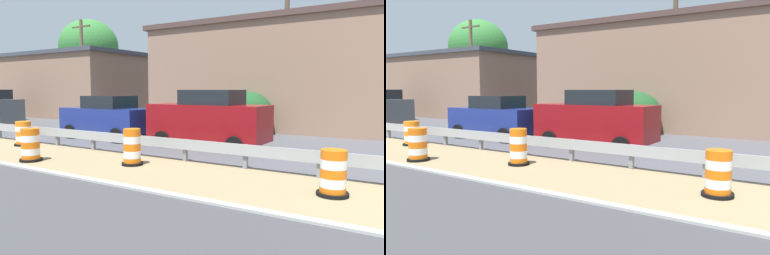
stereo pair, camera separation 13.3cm
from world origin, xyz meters
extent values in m
cube|color=slate|center=(2.01, 4.51, 0.35)|extent=(0.12, 0.12, 0.70)
cube|color=slate|center=(2.01, 6.56, 0.35)|extent=(0.12, 0.12, 0.70)
cube|color=slate|center=(2.01, 8.60, 0.35)|extent=(0.12, 0.12, 0.70)
cube|color=slate|center=(2.01, 10.64, 0.35)|extent=(0.12, 0.12, 0.70)
cube|color=slate|center=(2.01, 12.68, 0.35)|extent=(0.12, 0.12, 0.70)
cube|color=slate|center=(2.01, 14.72, 0.35)|extent=(0.12, 0.12, 0.70)
cube|color=slate|center=(2.01, 16.77, 0.35)|extent=(0.12, 0.12, 0.70)
cube|color=slate|center=(2.01, 18.81, 0.35)|extent=(0.12, 0.12, 0.70)
cylinder|color=orange|center=(0.52, 3.90, 0.10)|extent=(0.53, 0.53, 0.20)
cylinder|color=white|center=(0.52, 3.90, 0.30)|extent=(0.53, 0.53, 0.20)
cylinder|color=orange|center=(0.52, 3.90, 0.49)|extent=(0.53, 0.53, 0.20)
cylinder|color=white|center=(0.52, 3.90, 0.69)|extent=(0.53, 0.53, 0.20)
cylinder|color=orange|center=(0.52, 3.90, 0.89)|extent=(0.53, 0.53, 0.20)
cylinder|color=black|center=(0.52, 3.90, 0.04)|extent=(0.67, 0.67, 0.08)
cylinder|color=orange|center=(0.70, 9.64, 0.11)|extent=(0.51, 0.51, 0.22)
cylinder|color=white|center=(0.70, 9.64, 0.33)|extent=(0.51, 0.51, 0.22)
cylinder|color=orange|center=(0.70, 9.64, 0.55)|extent=(0.51, 0.51, 0.22)
cylinder|color=white|center=(0.70, 9.64, 0.76)|extent=(0.51, 0.51, 0.22)
cylinder|color=orange|center=(0.70, 9.64, 0.98)|extent=(0.51, 0.51, 0.22)
cylinder|color=black|center=(0.70, 9.64, 0.04)|extent=(0.64, 0.64, 0.08)
cylinder|color=orange|center=(-0.54, 12.75, 0.10)|extent=(0.55, 0.55, 0.21)
cylinder|color=white|center=(-0.54, 12.75, 0.31)|extent=(0.55, 0.55, 0.21)
cylinder|color=orange|center=(-0.54, 12.75, 0.52)|extent=(0.55, 0.55, 0.21)
cylinder|color=white|center=(-0.54, 12.75, 0.72)|extent=(0.55, 0.55, 0.21)
cylinder|color=orange|center=(-0.54, 12.75, 0.93)|extent=(0.55, 0.55, 0.21)
cylinder|color=black|center=(-0.54, 12.75, 0.04)|extent=(0.69, 0.69, 0.08)
cylinder|color=orange|center=(1.30, 15.91, 0.10)|extent=(0.59, 0.59, 0.19)
cylinder|color=white|center=(1.30, 15.91, 0.29)|extent=(0.59, 0.59, 0.19)
cylinder|color=orange|center=(1.30, 15.91, 0.49)|extent=(0.59, 0.59, 0.19)
cylinder|color=white|center=(1.30, 15.91, 0.68)|extent=(0.59, 0.59, 0.19)
cylinder|color=orange|center=(1.30, 15.91, 0.88)|extent=(0.59, 0.59, 0.19)
cylinder|color=black|center=(1.30, 15.91, 0.04)|extent=(0.73, 0.73, 0.08)
cylinder|color=black|center=(8.57, 27.77, 0.32)|extent=(0.22, 0.64, 0.64)
cube|color=navy|center=(4.65, 14.62, 0.86)|extent=(1.81, 4.37, 1.08)
cube|color=black|center=(4.65, 14.44, 1.68)|extent=(1.63, 2.01, 0.56)
cylinder|color=black|center=(3.74, 16.06, 0.32)|extent=(0.22, 0.64, 0.64)
cylinder|color=black|center=(5.55, 16.06, 0.32)|extent=(0.22, 0.64, 0.64)
cylinder|color=black|center=(3.74, 13.18, 0.32)|extent=(0.22, 0.64, 0.64)
cylinder|color=black|center=(5.55, 13.18, 0.32)|extent=(0.22, 0.64, 0.64)
cube|color=maroon|center=(4.79, 9.38, 1.00)|extent=(1.75, 4.70, 1.35)
cube|color=black|center=(4.79, 9.19, 1.95)|extent=(1.56, 2.17, 0.56)
cylinder|color=black|center=(3.92, 10.93, 0.32)|extent=(0.22, 0.64, 0.64)
cylinder|color=black|center=(5.64, 10.94, 0.32)|extent=(0.22, 0.64, 0.64)
cylinder|color=black|center=(3.94, 7.83, 0.32)|extent=(0.22, 0.64, 0.64)
cylinder|color=black|center=(5.66, 7.84, 0.32)|extent=(0.22, 0.64, 0.64)
cylinder|color=black|center=(5.36, 22.60, 0.32)|extent=(0.23, 0.64, 0.64)
cube|color=#93705B|center=(14.23, 10.07, 2.91)|extent=(7.57, 13.55, 5.81)
cube|color=#4C3833|center=(14.23, 10.07, 5.96)|extent=(7.87, 14.09, 0.30)
cube|color=#93705B|center=(15.05, 28.03, 2.48)|extent=(8.88, 11.85, 4.96)
cube|color=#3D424C|center=(15.05, 28.03, 5.11)|extent=(9.24, 12.32, 0.30)
cylinder|color=brown|center=(10.82, 8.31, 4.07)|extent=(0.24, 0.24, 8.15)
cylinder|color=brown|center=(11.13, 23.51, 3.62)|extent=(0.24, 0.24, 7.25)
cube|color=brown|center=(11.13, 23.51, 6.75)|extent=(0.12, 1.80, 0.10)
ellipsoid|color=#1E4C23|center=(9.47, 9.83, 1.08)|extent=(2.65, 2.65, 2.16)
cylinder|color=#4C3D2D|center=(14.99, 26.97, 1.97)|extent=(0.36, 0.36, 3.95)
ellipsoid|color=#337533|center=(14.99, 26.97, 5.95)|extent=(5.01, 5.01, 4.51)
camera|label=1|loc=(-7.50, 2.39, 2.25)|focal=34.35mm
camera|label=2|loc=(-7.43, 2.28, 2.25)|focal=34.35mm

